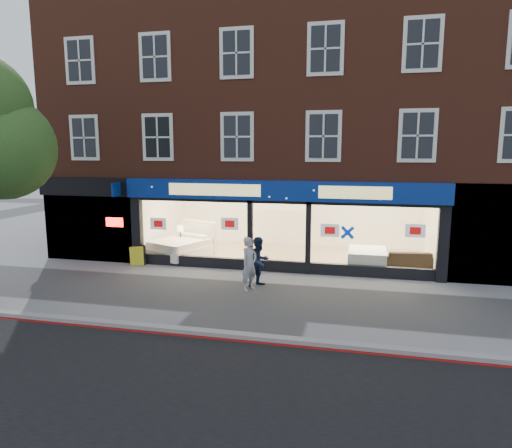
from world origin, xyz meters
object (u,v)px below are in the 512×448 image
(mattress_stack, at_px, (367,259))
(a_board, at_px, (138,256))
(display_bed, at_px, (182,246))
(sofa, at_px, (408,259))
(pedestrian_blue, at_px, (259,262))
(pedestrian_grey, at_px, (249,264))

(mattress_stack, distance_m, a_board, 8.55)
(display_bed, xyz_separation_m, mattress_stack, (7.35, -0.35, -0.03))
(sofa, bearing_deg, pedestrian_blue, 27.89)
(sofa, bearing_deg, mattress_stack, 13.37)
(pedestrian_blue, bearing_deg, pedestrian_grey, -169.97)
(sofa, bearing_deg, a_board, 4.30)
(mattress_stack, xyz_separation_m, pedestrian_grey, (-3.62, -3.26, 0.41))
(a_board, bearing_deg, pedestrian_grey, -45.02)
(display_bed, bearing_deg, mattress_stack, 20.26)
(sofa, bearing_deg, pedestrian_grey, 30.40)
(a_board, bearing_deg, mattress_stack, -14.17)
(mattress_stack, relative_size, a_board, 2.18)
(pedestrian_grey, bearing_deg, mattress_stack, -20.25)
(mattress_stack, height_order, pedestrian_grey, pedestrian_grey)
(sofa, distance_m, pedestrian_grey, 6.38)
(mattress_stack, relative_size, pedestrian_grey, 1.01)
(display_bed, height_order, sofa, display_bed)
(a_board, xyz_separation_m, pedestrian_blue, (5.04, -1.48, 0.42))
(a_board, distance_m, pedestrian_blue, 5.27)
(display_bed, bearing_deg, sofa, 24.14)
(display_bed, relative_size, pedestrian_blue, 1.76)
(a_board, xyz_separation_m, pedestrian_grey, (4.83, -1.96, 0.45))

